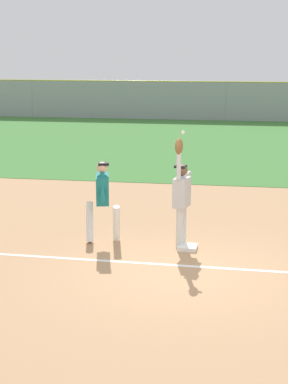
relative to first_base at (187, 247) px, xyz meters
name	(u,v)px	position (x,y,z in m)	size (l,w,h in m)	color
ground_plane	(182,272)	(0.02, -1.34, -0.04)	(76.23, 76.23, 0.00)	tan
outfield_grass	(219,143)	(0.02, 14.46, -0.04)	(45.32, 16.89, 0.01)	#3D7533
first_base	(187,247)	(0.00, 0.00, 0.00)	(0.38, 0.38, 0.08)	white
fielder	(181,194)	(-0.15, 0.14, 1.08)	(0.35, 0.89, 2.28)	silver
runner	(103,196)	(-1.80, 0.18, 0.96)	(0.82, 0.84, 1.72)	white
baseball	(183,132)	(-0.14, 0.18, 2.32)	(0.07, 0.07, 0.07)	white
outfield_fence	(226,101)	(0.02, 22.91, 1.06)	(45.40, 0.08, 2.19)	#93999E
parked_car_white	(60,100)	(-10.93, 27.11, 0.63)	(4.41, 2.14, 1.25)	white
parked_car_black	(136,102)	(-5.70, 26.46, 0.63)	(4.51, 2.33, 1.25)	black
parked_car_red	(220,103)	(-0.49, 26.79, 0.63)	(4.46, 2.23, 1.25)	#B21E1E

